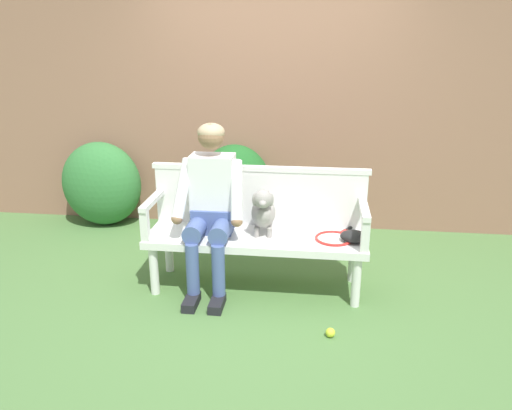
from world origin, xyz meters
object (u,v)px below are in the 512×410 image
(person_seated, at_px, (211,202))
(tennis_ball, at_px, (330,333))
(dog_on_bench, at_px, (263,211))
(tennis_racket, at_px, (335,237))
(baseball_glove, at_px, (354,237))
(garden_bench, at_px, (256,242))

(person_seated, distance_m, tennis_ball, 1.34)
(dog_on_bench, height_order, tennis_ball, dog_on_bench)
(tennis_racket, bearing_deg, person_seated, -178.77)
(baseball_glove, relative_size, tennis_ball, 3.33)
(dog_on_bench, distance_m, tennis_racket, 0.60)
(tennis_racket, xyz_separation_m, baseball_glove, (0.14, -0.05, 0.04))
(garden_bench, height_order, baseball_glove, baseball_glove)
(garden_bench, bearing_deg, tennis_ball, -47.59)
(garden_bench, bearing_deg, tennis_racket, 0.33)
(tennis_ball, bearing_deg, person_seated, 146.19)
(garden_bench, height_order, tennis_ball, garden_bench)
(tennis_racket, relative_size, baseball_glove, 2.55)
(baseball_glove, bearing_deg, garden_bench, -174.71)
(tennis_ball, bearing_deg, baseball_glove, 74.35)
(garden_bench, xyz_separation_m, baseball_glove, (0.76, -0.05, 0.10))
(dog_on_bench, relative_size, tennis_ball, 6.11)
(dog_on_bench, distance_m, baseball_glove, 0.73)
(person_seated, bearing_deg, dog_on_bench, 4.32)
(dog_on_bench, xyz_separation_m, tennis_racket, (0.57, -0.01, -0.19))
(dog_on_bench, relative_size, baseball_glove, 1.83)
(dog_on_bench, bearing_deg, tennis_ball, -50.95)
(person_seated, xyz_separation_m, dog_on_bench, (0.41, 0.03, -0.07))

